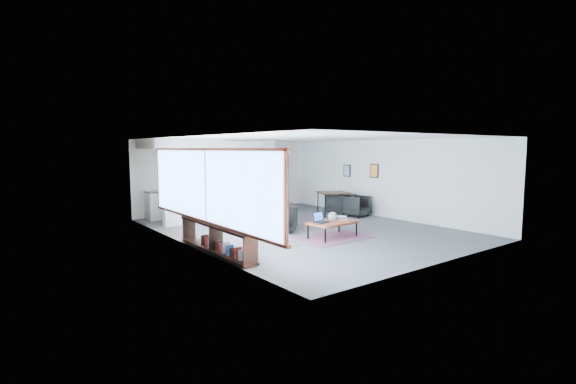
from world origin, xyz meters
TOP-DOWN VIEW (x-y plane):
  - room at (0.00, 0.00)m, footprint 7.02×9.02m
  - window at (-3.46, -0.90)m, footprint 0.10×5.95m
  - console at (-3.30, -1.05)m, footprint 0.35×3.00m
  - kitchenette at (-1.20, 3.71)m, footprint 4.20×1.96m
  - doorway at (2.30, 4.42)m, footprint 1.10×0.12m
  - track_light at (-0.59, 2.20)m, footprint 1.60×0.07m
  - wall_art_lower at (3.47, 0.40)m, footprint 0.03×0.38m
  - wall_art_upper at (3.47, 1.70)m, footprint 0.03×0.34m
  - kilim_rug at (-0.14, -1.41)m, footprint 1.98×1.37m
  - coffee_table at (-0.14, -1.41)m, footprint 1.37×0.82m
  - laptop at (-0.48, -1.29)m, footprint 0.40×0.35m
  - ceramic_pot at (-0.13, -1.39)m, footprint 0.25×0.25m
  - book_stack at (0.21, -1.32)m, footprint 0.37×0.32m
  - coaster at (0.00, -1.62)m, footprint 0.14×0.14m
  - armchair_left at (-0.88, 0.05)m, footprint 1.04×1.01m
  - armchair_right at (-0.33, 0.57)m, footprint 0.97×0.95m
  - floor_lamp at (-0.17, 0.83)m, footprint 0.57×0.57m
  - dining_table at (2.42, 1.30)m, footprint 1.27×1.27m
  - dining_chair_near at (2.85, 0.61)m, footprint 0.74×0.71m
  - dining_chair_far at (2.81, 1.34)m, footprint 0.78×0.75m
  - microwave at (-0.18, 4.15)m, footprint 0.56×0.32m

SIDE VIEW (x-z plane):
  - kilim_rug at x=-0.14m, z-range 0.00..0.01m
  - console at x=-3.30m, z-range -0.07..0.73m
  - dining_chair_near at x=2.85m, z-range 0.00..0.67m
  - dining_chair_far at x=2.81m, z-range 0.00..0.69m
  - armchair_right at x=-0.33m, z-range 0.00..0.77m
  - coffee_table at x=-0.14m, z-range 0.18..0.61m
  - coaster at x=0.00m, z-range 0.43..0.43m
  - armchair_left at x=-0.88m, z-range 0.00..0.87m
  - book_stack at x=0.21m, z-range 0.42..0.52m
  - laptop at x=-0.48m, z-range 0.37..0.63m
  - ceramic_pot at x=-0.13m, z-range 0.43..0.68m
  - dining_table at x=2.42m, z-range 0.33..1.14m
  - doorway at x=2.30m, z-range 0.00..2.15m
  - microwave at x=-0.18m, z-range 0.93..1.30m
  - room at x=0.00m, z-range -0.01..2.61m
  - floor_lamp at x=-0.17m, z-range 0.58..2.16m
  - kitchenette at x=-1.20m, z-range 0.08..2.68m
  - window at x=-3.46m, z-range 0.63..2.29m
  - wall_art_upper at x=3.47m, z-range 1.28..1.72m
  - wall_art_lower at x=3.47m, z-range 1.31..1.79m
  - track_light at x=-0.59m, z-range 2.45..2.60m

